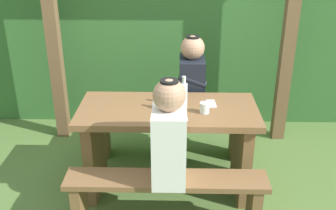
# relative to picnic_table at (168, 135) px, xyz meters

# --- Properties ---
(ground_plane) EXTENTS (12.00, 12.00, 0.00)m
(ground_plane) POSITION_rel_picnic_table_xyz_m (0.00, 0.00, -0.51)
(ground_plane) COLOR #4F6F34
(hedge_backdrop) EXTENTS (6.40, 0.78, 1.83)m
(hedge_backdrop) POSITION_rel_picnic_table_xyz_m (0.00, 1.66, 0.41)
(hedge_backdrop) COLOR #33662E
(hedge_backdrop) RESTS_ON ground_plane
(pergola_post_left) EXTENTS (0.12, 0.12, 1.95)m
(pergola_post_left) POSITION_rel_picnic_table_xyz_m (-1.13, 0.93, 0.46)
(pergola_post_left) COLOR brown
(pergola_post_left) RESTS_ON ground_plane
(pergola_post_right) EXTENTS (0.12, 0.12, 1.95)m
(pergola_post_right) POSITION_rel_picnic_table_xyz_m (1.13, 0.93, 0.46)
(pergola_post_right) COLOR brown
(pergola_post_right) RESTS_ON ground_plane
(picnic_table) EXTENTS (1.40, 0.64, 0.75)m
(picnic_table) POSITION_rel_picnic_table_xyz_m (0.00, 0.00, 0.00)
(picnic_table) COLOR brown
(picnic_table) RESTS_ON ground_plane
(bench_near) EXTENTS (1.40, 0.24, 0.46)m
(bench_near) POSITION_rel_picnic_table_xyz_m (0.00, -0.53, -0.18)
(bench_near) COLOR brown
(bench_near) RESTS_ON ground_plane
(bench_far) EXTENTS (1.40, 0.24, 0.46)m
(bench_far) POSITION_rel_picnic_table_xyz_m (0.00, 0.53, -0.18)
(bench_far) COLOR brown
(bench_far) RESTS_ON ground_plane
(person_white_shirt) EXTENTS (0.25, 0.35, 0.72)m
(person_white_shirt) POSITION_rel_picnic_table_xyz_m (0.02, -0.53, 0.29)
(person_white_shirt) COLOR white
(person_white_shirt) RESTS_ON bench_near
(person_black_coat) EXTENTS (0.25, 0.35, 0.72)m
(person_black_coat) POSITION_rel_picnic_table_xyz_m (0.20, 0.53, 0.29)
(person_black_coat) COLOR black
(person_black_coat) RESTS_ON bench_far
(drinking_glass) EXTENTS (0.07, 0.07, 0.08)m
(drinking_glass) POSITION_rel_picnic_table_xyz_m (0.28, -0.08, 0.28)
(drinking_glass) COLOR silver
(drinking_glass) RESTS_ON picnic_table
(bottle_left) EXTENTS (0.06, 0.06, 0.25)m
(bottle_left) POSITION_rel_picnic_table_xyz_m (0.12, 0.03, 0.34)
(bottle_left) COLOR silver
(bottle_left) RESTS_ON picnic_table
(bottle_right) EXTENTS (0.06, 0.06, 0.21)m
(bottle_right) POSITION_rel_picnic_table_xyz_m (0.04, -0.06, 0.33)
(bottle_right) COLOR silver
(bottle_right) RESTS_ON picnic_table
(cell_phone) EXTENTS (0.08, 0.14, 0.01)m
(cell_phone) POSITION_rel_picnic_table_xyz_m (0.34, 0.08, 0.25)
(cell_phone) COLOR silver
(cell_phone) RESTS_ON picnic_table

